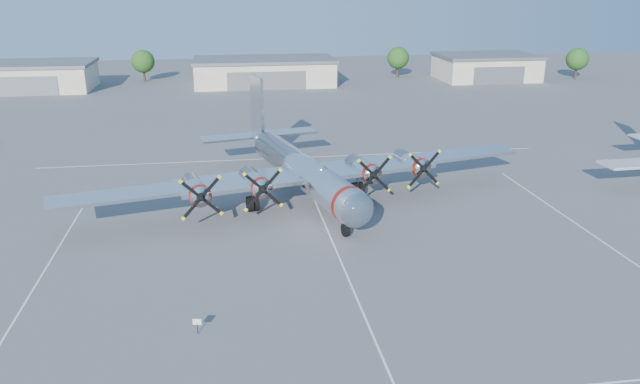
{
  "coord_description": "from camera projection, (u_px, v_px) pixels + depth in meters",
  "views": [
    {
      "loc": [
        -8.12,
        -47.55,
        20.34
      ],
      "look_at": [
        -0.51,
        2.4,
        3.2
      ],
      "focal_mm": 35.0,
      "sensor_mm": 36.0,
      "label": 1
    }
  ],
  "objects": [
    {
      "name": "info_placard",
      "position": [
        197.0,
        323.0,
        37.65
      ],
      "size": [
        0.53,
        0.15,
        1.01
      ],
      "rotation": [
        0.0,
        0.0,
        -0.22
      ],
      "color": "black",
      "rests_on": "ground"
    },
    {
      "name": "hangar_east",
      "position": [
        486.0,
        67.0,
        134.92
      ],
      "size": [
        20.6,
        14.6,
        5.4
      ],
      "color": "#BAB394",
      "rests_on": "ground"
    },
    {
      "name": "hangar_west",
      "position": [
        34.0,
        76.0,
        121.64
      ],
      "size": [
        22.6,
        14.6,
        5.4
      ],
      "color": "#BAB394",
      "rests_on": "ground"
    },
    {
      "name": "ground",
      "position": [
        330.0,
        237.0,
        52.21
      ],
      "size": [
        260.0,
        260.0,
        0.0
      ],
      "primitive_type": "plane",
      "color": "#525254",
      "rests_on": "ground"
    },
    {
      "name": "parking_lines",
      "position": [
        334.0,
        245.0,
        50.57
      ],
      "size": [
        60.0,
        50.08,
        0.01
      ],
      "color": "silver",
      "rests_on": "ground"
    },
    {
      "name": "tree_far_east",
      "position": [
        577.0,
        59.0,
        135.45
      ],
      "size": [
        4.8,
        4.8,
        6.64
      ],
      "color": "#382619",
      "rests_on": "ground"
    },
    {
      "name": "tree_east",
      "position": [
        398.0,
        58.0,
        137.52
      ],
      "size": [
        4.8,
        4.8,
        6.64
      ],
      "color": "#382619",
      "rests_on": "ground"
    },
    {
      "name": "main_bomber_b29",
      "position": [
        300.0,
        197.0,
        61.79
      ],
      "size": [
        52.26,
        41.67,
        10.18
      ],
      "primitive_type": null,
      "rotation": [
        0.0,
        0.0,
        0.24
      ],
      "color": "silver",
      "rests_on": "ground"
    },
    {
      "name": "hangar_center",
      "position": [
        264.0,
        71.0,
        128.07
      ],
      "size": [
        28.6,
        14.6,
        5.4
      ],
      "color": "#BAB394",
      "rests_on": "ground"
    },
    {
      "name": "tree_west",
      "position": [
        143.0,
        61.0,
        131.54
      ],
      "size": [
        4.8,
        4.8,
        6.64
      ],
      "color": "#382619",
      "rests_on": "ground"
    }
  ]
}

